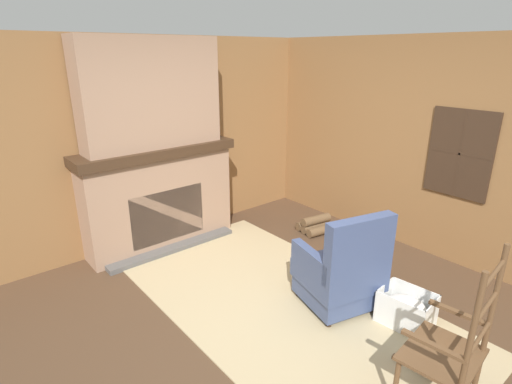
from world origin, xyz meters
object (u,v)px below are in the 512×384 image
object	(u,v)px
laundry_basket	(406,309)
oil_lamp_vase	(109,145)
armchair	(341,273)
rocking_chair	(447,359)
decorative_plate_on_mantel	(157,135)
storage_case	(190,134)
firewood_stack	(316,225)

from	to	relation	value
laundry_basket	oil_lamp_vase	distance (m)	3.45
armchair	rocking_chair	size ratio (longest dim) A/B	0.82
laundry_basket	oil_lamp_vase	xyz separation A→B (m)	(-2.90, -1.43, 1.19)
decorative_plate_on_mantel	rocking_chair	bearing A→B (deg)	3.29
rocking_chair	laundry_basket	bearing A→B (deg)	-51.34
oil_lamp_vase	decorative_plate_on_mantel	world-z (taller)	oil_lamp_vase
storage_case	rocking_chair	bearing A→B (deg)	-3.70
armchair	rocking_chair	xyz separation A→B (m)	(1.19, -0.39, 0.06)
laundry_basket	firewood_stack	bearing A→B (deg)	155.07
storage_case	decorative_plate_on_mantel	xyz separation A→B (m)	(-0.02, -0.43, 0.04)
armchair	laundry_basket	bearing A→B (deg)	-141.20
oil_lamp_vase	decorative_plate_on_mantel	bearing A→B (deg)	91.93
laundry_basket	decorative_plate_on_mantel	size ratio (longest dim) A/B	1.94
armchair	decorative_plate_on_mantel	xyz separation A→B (m)	(-2.37, -0.60, 1.02)
armchair	rocking_chair	distance (m)	1.25
firewood_stack	laundry_basket	distance (m)	2.03
storage_case	laundry_basket	bearing A→B (deg)	8.01
storage_case	decorative_plate_on_mantel	bearing A→B (deg)	-92.65
laundry_basket	armchair	bearing A→B (deg)	-156.00
armchair	laundry_basket	distance (m)	0.63
firewood_stack	laundry_basket	size ratio (longest dim) A/B	1.01
rocking_chair	firewood_stack	world-z (taller)	rocking_chair
rocking_chair	armchair	bearing A→B (deg)	-24.67
firewood_stack	laundry_basket	xyz separation A→B (m)	(1.84, -0.86, 0.07)
rocking_chair	storage_case	size ratio (longest dim) A/B	4.67
armchair	firewood_stack	bearing A→B (deg)	-25.59
firewood_stack	decorative_plate_on_mantel	bearing A→B (deg)	-122.39
firewood_stack	oil_lamp_vase	size ratio (longest dim) A/B	1.79
armchair	storage_case	bearing A→B (deg)	18.79
rocking_chair	oil_lamp_vase	size ratio (longest dim) A/B	4.58
armchair	oil_lamp_vase	size ratio (longest dim) A/B	3.75
oil_lamp_vase	storage_case	bearing A→B (deg)	89.99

